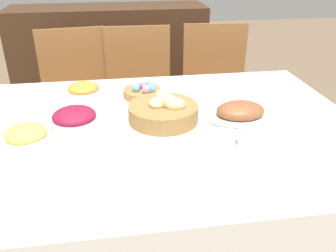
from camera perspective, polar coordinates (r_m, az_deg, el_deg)
name	(u,v)px	position (r m, az deg, el deg)	size (l,w,h in m)	color
dining_table	(165,202)	(1.60, -0.45, -12.08)	(1.55, 1.15, 0.76)	silver
chair_far_left	(78,102)	(2.33, -14.22, 3.69)	(0.47, 0.47, 0.94)	brown
chair_far_center	(140,99)	(2.32, -4.52, 4.37)	(0.43, 0.43, 0.94)	brown
chair_far_right	(215,94)	(2.40, 7.62, 5.04)	(0.46, 0.46, 0.94)	brown
sideboard	(112,68)	(3.01, -9.02, 9.24)	(1.51, 0.44, 0.98)	#3D2616
bread_basket	(163,111)	(1.42, -0.74, 2.39)	(0.28, 0.28, 0.12)	olive
egg_basket	(144,91)	(1.66, -3.94, 5.57)	(0.18, 0.18, 0.08)	olive
ham_platter	(240,112)	(1.48, 11.51, 2.23)	(0.30, 0.21, 0.07)	silver
beet_salad_bowl	(75,120)	(1.39, -14.73, 0.95)	(0.19, 0.19, 0.09)	silver
pineapple_bowl	(27,139)	(1.30, -21.70, -1.97)	(0.17, 0.17, 0.09)	silver
carrot_bowl	(84,93)	(1.63, -13.33, 5.15)	(0.16, 0.16, 0.09)	silver
dinner_plate	(199,180)	(1.08, 4.99, -8.69)	(0.26, 0.26, 0.01)	silver
fork	(147,186)	(1.06, -3.37, -9.56)	(0.02, 0.18, 0.00)	silver
knife	(249,177)	(1.12, 12.84, -7.91)	(0.02, 0.18, 0.00)	silver
spoon	(258,176)	(1.13, 14.27, -7.73)	(0.02, 0.18, 0.00)	silver
drinking_cup	(248,137)	(1.26, 12.75, -1.74)	(0.07, 0.07, 0.08)	silver
butter_dish	(107,154)	(1.19, -9.74, -4.43)	(0.13, 0.08, 0.03)	silver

